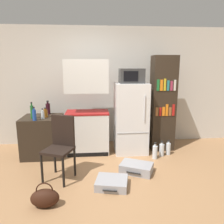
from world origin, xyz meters
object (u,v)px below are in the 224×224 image
(bottle_clear_short, at_px, (43,114))
(water_bottle_middle, at_px, (162,150))
(bottle_wine_dark, at_px, (48,109))
(suitcase_small_flat, at_px, (136,168))
(suitcase_large_flat, at_px, (112,183))
(bottle_blue_soda, at_px, (34,115))
(bowl, at_px, (45,115))
(refrigerator, at_px, (131,118))
(bottle_amber_beer, at_px, (45,113))
(bookshelf, at_px, (163,104))
(water_bottle_front, at_px, (155,152))
(kitchen_hutch, at_px, (87,111))
(microwave, at_px, (132,76))
(bottle_green_tall, at_px, (32,112))
(water_bottle_back, at_px, (168,148))
(handbag, at_px, (45,198))
(side_table, at_px, (43,136))
(chair, at_px, (61,142))

(bottle_clear_short, distance_m, water_bottle_middle, 2.40)
(bottle_wine_dark, xyz_separation_m, water_bottle_middle, (2.26, -0.48, -0.77))
(suitcase_small_flat, bearing_deg, suitcase_large_flat, -111.99)
(water_bottle_middle, bearing_deg, suitcase_small_flat, -134.99)
(bottle_blue_soda, bearing_deg, bowl, 74.30)
(water_bottle_middle, bearing_deg, refrigerator, 152.80)
(bottle_amber_beer, bearing_deg, suitcase_small_flat, -27.76)
(bookshelf, xyz_separation_m, bottle_clear_short, (-2.39, -0.31, -0.11))
(bottle_blue_soda, bearing_deg, water_bottle_front, -2.40)
(bottle_clear_short, bearing_deg, water_bottle_front, -5.87)
(bookshelf, height_order, bottle_amber_beer, bookshelf)
(kitchen_hutch, xyz_separation_m, bottle_wine_dark, (-0.80, 0.15, 0.04))
(microwave, xyz_separation_m, bottle_green_tall, (-1.90, -0.16, -0.65))
(bottle_blue_soda, xyz_separation_m, water_bottle_back, (2.55, 0.08, -0.76))
(bottle_blue_soda, bearing_deg, microwave, 10.12)
(bottle_blue_soda, distance_m, suitcase_small_flat, 2.04)
(bookshelf, height_order, suitcase_small_flat, bookshelf)
(water_bottle_front, bearing_deg, handbag, -143.70)
(refrigerator, xyz_separation_m, suitcase_small_flat, (-0.05, -0.93, -0.63))
(refrigerator, relative_size, bottle_clear_short, 7.35)
(side_table, height_order, water_bottle_front, side_table)
(side_table, xyz_separation_m, water_bottle_middle, (2.34, -0.25, -0.26))
(bottle_amber_beer, distance_m, suitcase_small_flat, 2.00)
(bottle_amber_beer, distance_m, bottle_wine_dark, 0.26)
(suitcase_large_flat, bearing_deg, chair, 166.01)
(microwave, relative_size, bottle_amber_beer, 2.55)
(microwave, height_order, bottle_blue_soda, microwave)
(refrigerator, distance_m, bottle_amber_beer, 1.68)
(suitcase_large_flat, height_order, handbag, handbag)
(water_bottle_back, bearing_deg, refrigerator, 161.49)
(bottle_green_tall, height_order, water_bottle_front, bottle_green_tall)
(bottle_blue_soda, distance_m, suitcase_large_flat, 1.86)
(bowl, height_order, water_bottle_front, bowl)
(bottle_wine_dark, distance_m, water_bottle_middle, 2.43)
(refrigerator, bearing_deg, bottle_amber_beer, -177.42)
(chair, height_order, suitcase_small_flat, chair)
(bottle_amber_beer, distance_m, handbag, 1.84)
(bottle_green_tall, distance_m, bottle_amber_beer, 0.25)
(bottle_green_tall, height_order, bottle_clear_short, bottle_green_tall)
(bowl, relative_size, suitcase_small_flat, 0.20)
(refrigerator, bearing_deg, water_bottle_back, -18.51)
(chair, relative_size, handbag, 2.77)
(bottle_green_tall, bearing_deg, water_bottle_front, -6.31)
(side_table, distance_m, bowl, 0.42)
(bookshelf, distance_m, chair, 2.27)
(bottle_wine_dark, distance_m, bowl, 0.18)
(bookshelf, bearing_deg, bottle_clear_short, -172.58)
(kitchen_hutch, xyz_separation_m, refrigerator, (0.88, -0.04, -0.15))
(refrigerator, xyz_separation_m, bottle_wine_dark, (-1.68, 0.19, 0.19))
(bottle_blue_soda, height_order, water_bottle_back, bottle_blue_soda)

